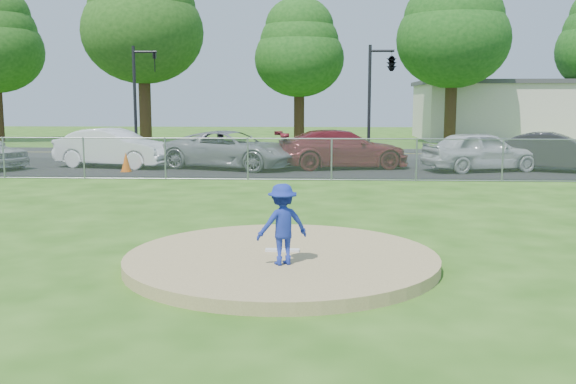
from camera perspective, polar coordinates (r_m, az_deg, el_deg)
name	(u,v)px	position (r m, az deg, el deg)	size (l,w,h in m)	color
ground	(301,188)	(21.01, 1.21, 0.37)	(120.00, 120.00, 0.00)	#255312
pitchers_mound	(282,260)	(11.17, -0.57, -6.02)	(5.40, 5.40, 0.20)	#9C8655
pitching_rubber	(282,250)	(11.33, -0.51, -5.19)	(0.60, 0.15, 0.04)	white
chain_link_fence	(303,160)	(22.91, 1.38, 2.90)	(40.00, 0.06, 1.50)	gray
parking_lot	(307,167)	(27.46, 1.67, 2.20)	(50.00, 8.00, 0.01)	black
street	(310,153)	(34.93, 2.00, 3.46)	(60.00, 7.00, 0.01)	black
commercial_building	(530,110)	(51.15, 20.72, 6.83)	(16.40, 9.40, 4.30)	beige
tree_left	(142,16)	(43.75, -12.82, 15.01)	(7.84, 7.84, 12.53)	#372314
tree_center	(299,47)	(44.99, 1.01, 12.74)	(6.16, 6.16, 9.84)	#331E12
tree_right	(453,25)	(43.87, 14.49, 14.16)	(7.28, 7.28, 11.63)	#332212
traffic_signal_left	(139,90)	(34.15, -13.09, 8.79)	(1.28, 0.20, 5.60)	black
traffic_signal_center	(389,65)	(33.02, 9.00, 11.10)	(1.42, 2.48, 5.60)	black
pitcher	(282,224)	(10.33, -0.50, -2.89)	(0.85, 0.49, 1.31)	navy
traffic_cone	(126,162)	(26.51, -14.20, 2.61)	(0.40, 0.40, 0.79)	#E15C0B
parked_car_white	(114,148)	(28.48, -15.21, 3.80)	(1.74, 5.00, 1.65)	white
parked_car_gray	(231,150)	(27.05, -5.06, 3.76)	(2.61, 5.67, 1.57)	gray
parked_car_darkred	(342,149)	(27.12, 4.85, 3.82)	(2.26, 5.56, 1.61)	maroon
parked_car_pearl	(481,151)	(27.13, 16.81, 3.51)	(1.91, 4.74, 1.62)	silver
parked_car_charcoal	(554,152)	(28.06, 22.57, 3.31)	(1.64, 4.70, 1.55)	black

